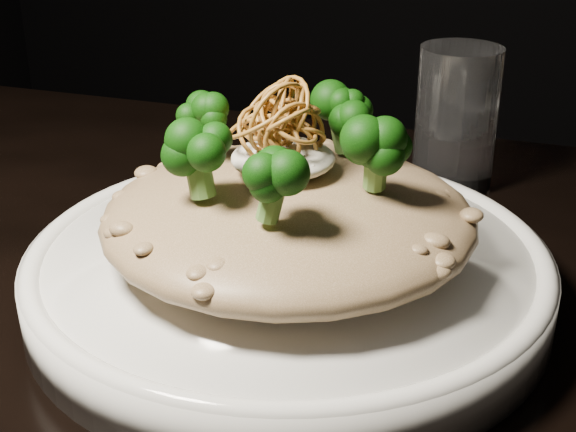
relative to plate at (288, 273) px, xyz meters
name	(u,v)px	position (x,y,z in m)	size (l,w,h in m)	color
plate	(288,273)	(0.00, 0.00, 0.00)	(0.32, 0.32, 0.03)	white
risotto	(289,216)	(0.00, 0.00, 0.04)	(0.22, 0.22, 0.05)	brown
broccoli	(280,133)	(0.00, 0.00, 0.09)	(0.15, 0.15, 0.05)	black
cheese	(283,158)	(0.00, 0.00, 0.07)	(0.06, 0.06, 0.02)	silver
shallots	(282,108)	(-0.01, 0.01, 0.10)	(0.07, 0.07, 0.04)	brown
drinking_glass	(456,118)	(0.07, 0.21, 0.04)	(0.06, 0.06, 0.11)	white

